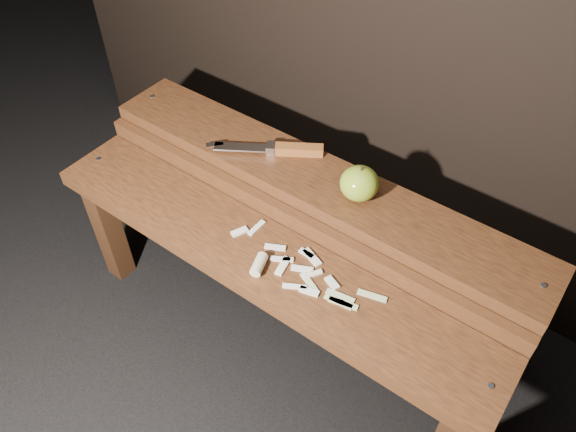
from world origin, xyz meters
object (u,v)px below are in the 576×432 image
Objects in this scene: bench_rear_tier at (313,202)px; apple at (359,183)px; bench_front_tier at (258,273)px; knife at (284,149)px.

bench_rear_tier is 12.80× the size of apple.
bench_rear_tier is at bearing 90.00° from bench_front_tier.
apple reaches higher than knife.
bench_front_tier is 1.00× the size of bench_rear_tier.
apple reaches higher than bench_rear_tier.
apple is 0.35× the size of knife.
bench_front_tier is at bearing -90.00° from bench_rear_tier.
knife is at bearing 174.16° from apple.
apple is at bearing -5.84° from knife.
bench_front_tier is at bearing -66.39° from knife.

